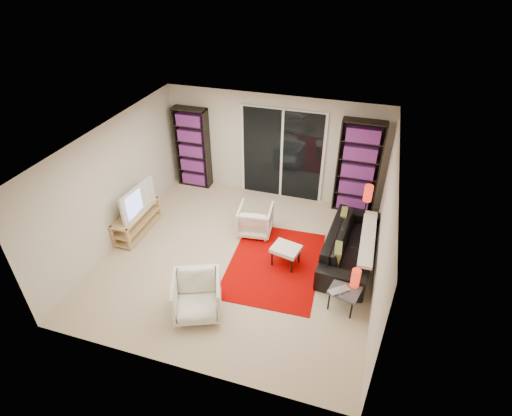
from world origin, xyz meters
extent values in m
plane|color=beige|center=(0.00, 0.00, 0.00)|extent=(5.00, 5.00, 0.00)
cube|color=beige|center=(0.00, 2.50, 1.20)|extent=(5.00, 0.02, 2.40)
cube|color=beige|center=(0.00, -2.50, 1.20)|extent=(5.00, 0.02, 2.40)
cube|color=beige|center=(-2.50, 0.00, 1.20)|extent=(0.02, 5.00, 2.40)
cube|color=beige|center=(2.50, 0.00, 1.20)|extent=(0.02, 5.00, 2.40)
cube|color=white|center=(0.00, 0.00, 2.40)|extent=(5.00, 5.00, 0.02)
cube|color=white|center=(0.20, 2.47, 1.05)|extent=(1.92, 0.06, 2.16)
cube|color=black|center=(0.20, 2.44, 1.05)|extent=(1.80, 0.02, 2.10)
cube|color=white|center=(0.20, 2.42, 1.05)|extent=(0.05, 0.02, 2.10)
cube|color=black|center=(-1.95, 2.34, 0.97)|extent=(0.80, 0.30, 1.95)
cube|color=#942073|center=(-1.95, 2.32, 0.97)|extent=(0.70, 0.22, 1.85)
cube|color=black|center=(1.90, 2.34, 1.05)|extent=(0.90, 0.30, 2.10)
cube|color=#942073|center=(1.90, 2.32, 1.05)|extent=(0.80, 0.22, 2.00)
cube|color=tan|center=(-2.29, 0.18, 0.48)|extent=(0.41, 1.28, 0.04)
cube|color=tan|center=(-2.29, 0.18, 0.25)|extent=(0.41, 1.28, 0.03)
cube|color=tan|center=(-2.29, 0.18, 0.06)|extent=(0.41, 1.28, 0.04)
cube|color=tan|center=(-2.46, -0.42, 0.25)|extent=(0.05, 0.05, 0.50)
cube|color=tan|center=(-2.46, 0.78, 0.25)|extent=(0.05, 0.05, 0.50)
cube|color=tan|center=(-2.11, -0.42, 0.25)|extent=(0.05, 0.05, 0.50)
cube|color=tan|center=(-2.11, 0.78, 0.25)|extent=(0.05, 0.05, 0.50)
imported|color=black|center=(-2.27, 0.18, 0.79)|extent=(0.22, 1.03, 0.59)
cube|color=#A40200|center=(0.71, 0.01, 0.01)|extent=(1.76, 2.32, 0.01)
imported|color=black|center=(2.03, 0.60, 0.32)|extent=(1.03, 2.26, 0.64)
imported|color=silver|center=(0.06, 0.87, 0.31)|extent=(0.74, 0.76, 0.62)
imported|color=silver|center=(-0.19, -1.47, 0.35)|extent=(0.98, 1.00, 0.70)
cube|color=silver|center=(0.89, 0.08, 0.36)|extent=(0.58, 0.51, 0.08)
cylinder|color=black|center=(0.66, -0.04, 0.16)|extent=(0.04, 0.04, 0.32)
cylinder|color=black|center=(0.74, 0.28, 0.16)|extent=(0.04, 0.04, 0.32)
cylinder|color=black|center=(1.05, -0.12, 0.16)|extent=(0.04, 0.04, 0.32)
cylinder|color=black|center=(1.12, 0.20, 0.16)|extent=(0.04, 0.04, 0.32)
cube|color=#3F3F43|center=(2.06, -0.65, 0.38)|extent=(0.57, 0.57, 0.04)
cylinder|color=black|center=(1.83, -0.79, 0.19)|extent=(0.03, 0.03, 0.38)
cylinder|color=black|center=(1.92, -0.42, 0.19)|extent=(0.03, 0.03, 0.38)
cylinder|color=black|center=(2.20, -0.88, 0.19)|extent=(0.03, 0.03, 0.38)
cylinder|color=black|center=(2.29, -0.51, 0.19)|extent=(0.03, 0.03, 0.38)
imported|color=silver|center=(1.99, -0.78, 0.41)|extent=(0.40, 0.39, 0.03)
cylinder|color=red|center=(2.18, -0.54, 0.56)|extent=(0.15, 0.15, 0.33)
cylinder|color=black|center=(2.18, 1.34, 0.01)|extent=(0.18, 0.18, 0.03)
cylinder|color=black|center=(2.18, 1.34, 0.46)|extent=(0.03, 0.03, 0.91)
cylinder|color=red|center=(2.18, 1.34, 1.05)|extent=(0.16, 0.16, 0.33)
camera|label=1|loc=(2.03, -5.49, 5.08)|focal=28.00mm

